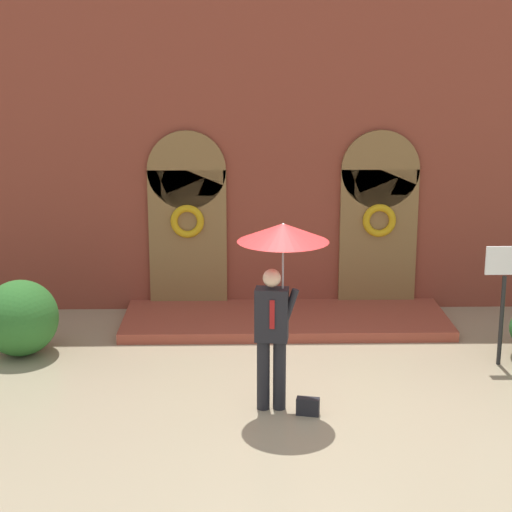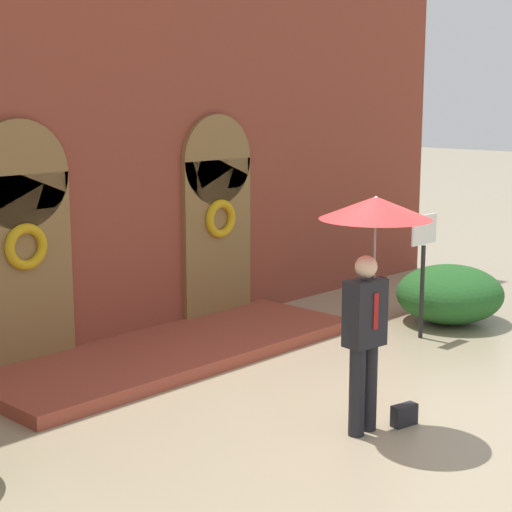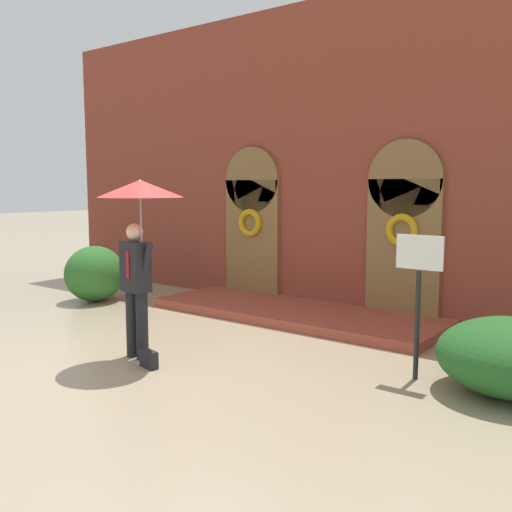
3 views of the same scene
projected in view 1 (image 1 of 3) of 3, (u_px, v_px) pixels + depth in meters
name	position (u px, v px, depth m)	size (l,w,h in m)	color
ground_plane	(298.00, 402.00, 10.86)	(80.00, 80.00, 0.00)	tan
building_facade	(283.00, 151.00, 14.24)	(14.00, 2.30, 5.60)	brown
person_with_umbrella	(280.00, 260.00, 10.21)	(1.10, 1.10, 2.36)	black
handbag	(308.00, 406.00, 10.46)	(0.28, 0.12, 0.22)	black
sign_post	(504.00, 285.00, 11.85)	(0.56, 0.06, 1.72)	black
shrub_left	(20.00, 318.00, 12.41)	(1.10, 1.20, 1.10)	#2D6B28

